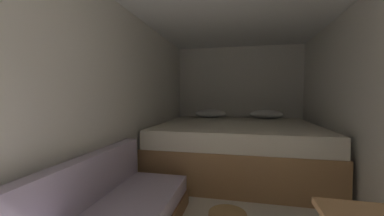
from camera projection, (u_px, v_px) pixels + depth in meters
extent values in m
cube|color=silver|center=(238.00, 101.00, 4.53)|extent=(2.52, 0.05, 2.13)
cube|color=silver|center=(115.00, 105.00, 2.36)|extent=(0.05, 4.94, 2.13)
cube|color=#9E7247|center=(237.00, 154.00, 3.48)|extent=(2.30, 2.08, 0.51)
cube|color=beige|center=(237.00, 131.00, 3.47)|extent=(2.26, 2.04, 0.23)
ellipsoid|color=white|center=(210.00, 113.00, 4.36)|extent=(0.59, 0.35, 0.16)
ellipsoid|color=white|center=(266.00, 114.00, 4.14)|extent=(0.59, 0.35, 0.16)
cube|color=#AD9EB2|center=(51.00, 199.00, 1.45)|extent=(0.12, 2.21, 0.37)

